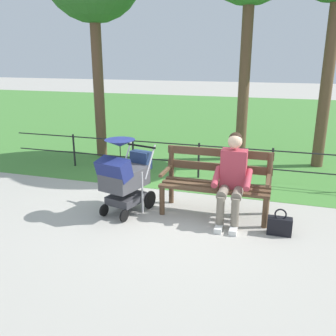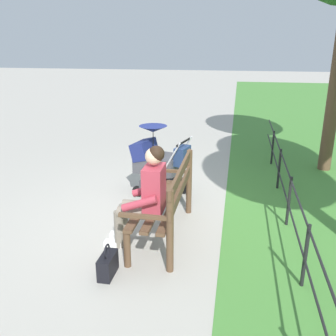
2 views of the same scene
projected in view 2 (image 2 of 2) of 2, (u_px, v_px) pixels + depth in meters
name	position (u px, v px, depth m)	size (l,w,h in m)	color
ground_plane	(168.00, 215.00, 5.37)	(60.00, 60.00, 0.00)	#ADA89E
park_bench	(168.00, 199.00, 4.62)	(1.60, 0.61, 0.96)	brown
person_on_bench	(145.00, 194.00, 4.37)	(0.53, 0.74, 1.28)	slate
stroller	(158.00, 161.00, 5.89)	(0.70, 0.97, 1.15)	black
handbag	(108.00, 265.00, 3.95)	(0.32, 0.14, 0.37)	black
park_fence	(292.00, 205.00, 4.68)	(8.24, 0.04, 0.70)	black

